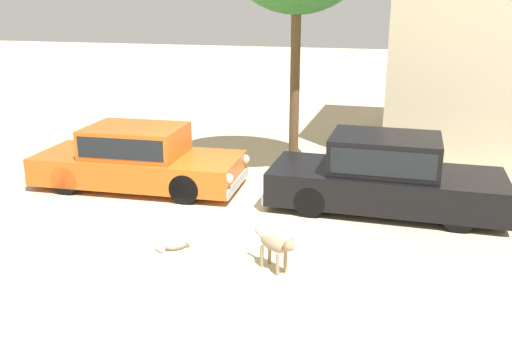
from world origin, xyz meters
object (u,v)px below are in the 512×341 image
object	(u,v)px
parked_sedan_nearest	(138,157)
parked_sedan_second	(385,174)
stray_cat	(177,245)
stray_dog_spotted	(276,246)

from	to	relation	value
parked_sedan_nearest	parked_sedan_second	distance (m)	5.43
parked_sedan_second	stray_cat	bearing A→B (deg)	-138.37
stray_dog_spotted	parked_sedan_second	bearing A→B (deg)	100.39
parked_sedan_nearest	stray_cat	size ratio (longest dim) A/B	8.37
stray_dog_spotted	stray_cat	bearing A→B (deg)	-154.05
parked_sedan_second	stray_cat	size ratio (longest dim) A/B	8.26
parked_sedan_second	stray_cat	distance (m)	4.43
stray_cat	stray_dog_spotted	bearing A→B (deg)	-45.94
parked_sedan_nearest	stray_dog_spotted	bearing A→B (deg)	-41.62
parked_sedan_nearest	parked_sedan_second	world-z (taller)	parked_sedan_second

